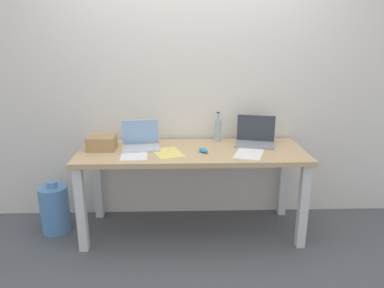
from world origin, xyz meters
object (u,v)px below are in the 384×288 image
(laptop_left, at_px, (141,142))
(beer_bottle, at_px, (218,130))
(water_cooler_jug, at_px, (55,209))
(cardboard_box, at_px, (102,143))
(laptop_right, at_px, (255,138))
(desk, at_px, (192,161))
(computer_mouse, at_px, (203,150))

(laptop_left, relative_size, beer_bottle, 1.24)
(beer_bottle, bearing_deg, water_cooler_jug, -170.95)
(beer_bottle, bearing_deg, cardboard_box, -167.75)
(laptop_right, distance_m, beer_bottle, 0.34)
(water_cooler_jug, bearing_deg, desk, -1.20)
(laptop_right, xyz_separation_m, beer_bottle, (-0.32, 0.12, 0.05))
(desk, relative_size, water_cooler_jug, 4.03)
(computer_mouse, distance_m, water_cooler_jug, 1.42)
(desk, relative_size, cardboard_box, 8.42)
(laptop_left, distance_m, computer_mouse, 0.54)
(cardboard_box, height_order, water_cooler_jug, cardboard_box)
(laptop_left, bearing_deg, cardboard_box, -176.29)
(laptop_left, height_order, laptop_right, laptop_right)
(desk, distance_m, water_cooler_jug, 1.29)
(laptop_left, distance_m, laptop_right, 1.00)
(computer_mouse, height_order, water_cooler_jug, computer_mouse)
(beer_bottle, bearing_deg, desk, -133.24)
(cardboard_box, bearing_deg, desk, -3.02)
(laptop_right, distance_m, computer_mouse, 0.52)
(laptop_left, relative_size, laptop_right, 0.90)
(desk, distance_m, cardboard_box, 0.78)
(laptop_left, relative_size, cardboard_box, 1.50)
(water_cooler_jug, bearing_deg, beer_bottle, 9.05)
(desk, xyz_separation_m, computer_mouse, (0.09, -0.07, 0.12))
(beer_bottle, distance_m, water_cooler_jug, 1.61)
(laptop_right, bearing_deg, desk, -165.90)
(laptop_right, relative_size, computer_mouse, 3.73)
(cardboard_box, bearing_deg, computer_mouse, -7.53)
(water_cooler_jug, bearing_deg, laptop_left, 2.62)
(laptop_right, height_order, water_cooler_jug, laptop_right)
(beer_bottle, xyz_separation_m, computer_mouse, (-0.15, -0.33, -0.09))
(computer_mouse, xyz_separation_m, water_cooler_jug, (-1.30, 0.10, -0.56))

